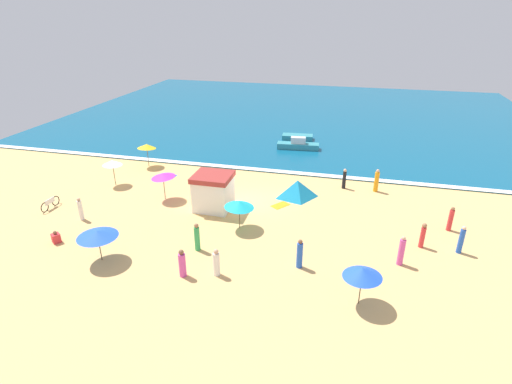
{
  "coord_description": "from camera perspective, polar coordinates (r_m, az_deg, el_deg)",
  "views": [
    {
      "loc": [
        6.99,
        -25.8,
        13.02
      ],
      "look_at": [
        0.54,
        0.1,
        0.8
      ],
      "focal_mm": 28.22,
      "sensor_mm": 36.0,
      "label": 1
    }
  ],
  "objects": [
    {
      "name": "wave_breaker_foam",
      "position": [
        35.29,
        1.59,
        3.13
      ],
      "size": [
        57.0,
        0.7,
        0.01
      ],
      "primitive_type": "cube",
      "color": "white",
      "rests_on": "ocean_water"
    },
    {
      "name": "beachgoer_3",
      "position": [
        23.74,
        19.91,
        -7.91
      ],
      "size": [
        0.35,
        0.35,
        1.79
      ],
      "color": "#D84CA5",
      "rests_on": "ground_plane"
    },
    {
      "name": "beach_towel_1",
      "position": [
        29.21,
        3.48,
        -1.9
      ],
      "size": [
        1.41,
        1.52,
        0.01
      ],
      "color": "orange",
      "rests_on": "ground_plane"
    },
    {
      "name": "beachgoer_1",
      "position": [
        28.47,
        25.87,
        -3.49
      ],
      "size": [
        0.33,
        0.33,
        1.67
      ],
      "color": "red",
      "rests_on": "ground_plane"
    },
    {
      "name": "beachgoer_8",
      "position": [
        27.43,
        -26.49,
        -5.82
      ],
      "size": [
        0.63,
        0.63,
        0.79
      ],
      "color": "red",
      "rests_on": "ground_plane"
    },
    {
      "name": "beachgoer_10",
      "position": [
        22.27,
        6.21,
        -8.77
      ],
      "size": [
        0.34,
        0.34,
        1.74
      ],
      "color": "blue",
      "rests_on": "ground_plane"
    },
    {
      "name": "small_boat_0",
      "position": [
        40.91,
        5.98,
        6.65
      ],
      "size": [
        4.24,
        1.42,
        1.22
      ],
      "color": "teal",
      "rests_on": "ocean_water"
    },
    {
      "name": "beach_towel_0",
      "position": [
        34.89,
        -11.97,
        2.15
      ],
      "size": [
        0.78,
        1.06,
        0.01
      ],
      "color": "blue",
      "rests_on": "ground_plane"
    },
    {
      "name": "beach_umbrella_2",
      "position": [
        25.5,
        -2.38,
        -1.76
      ],
      "size": [
        2.08,
        2.06,
        1.97
      ],
      "color": "#4C3823",
      "rests_on": "ground_plane"
    },
    {
      "name": "beachgoer_0",
      "position": [
        23.85,
        -8.36,
        -6.39
      ],
      "size": [
        0.41,
        0.41,
        1.76
      ],
      "color": "green",
      "rests_on": "ground_plane"
    },
    {
      "name": "ocean_water",
      "position": [
        55.78,
        6.53,
        11.0
      ],
      "size": [
        60.0,
        44.0,
        0.1
      ],
      "primitive_type": "cube",
      "color": "#0F567A",
      "rests_on": "ground_plane"
    },
    {
      "name": "beachgoer_4",
      "position": [
        29.36,
        -23.62,
        -2.26
      ],
      "size": [
        0.41,
        0.41,
        1.62
      ],
      "color": "white",
      "rests_on": "ground_plane"
    },
    {
      "name": "beachgoer_7",
      "position": [
        21.69,
        -5.63,
        -9.97
      ],
      "size": [
        0.41,
        0.41,
        1.6
      ],
      "color": "white",
      "rests_on": "ground_plane"
    },
    {
      "name": "beach_umbrella_0",
      "position": [
        33.86,
        -19.7,
        3.94
      ],
      "size": [
        2.08,
        2.07,
        2.13
      ],
      "color": "#4C3823",
      "rests_on": "ground_plane"
    },
    {
      "name": "beach_umbrella_5",
      "position": [
        37.15,
        -15.24,
        6.28
      ],
      "size": [
        2.17,
        2.18,
        2.15
      ],
      "color": "#4C3823",
      "rests_on": "ground_plane"
    },
    {
      "name": "beach_umbrella_4",
      "position": [
        23.92,
        -21.59,
        -5.56
      ],
      "size": [
        2.97,
        2.97,
        1.87
      ],
      "color": "#4C3823",
      "rests_on": "ground_plane"
    },
    {
      "name": "beach_umbrella_3",
      "position": [
        30.16,
        -13.05,
        2.32
      ],
      "size": [
        2.32,
        2.31,
        2.16
      ],
      "color": "#4C3823",
      "rests_on": "ground_plane"
    },
    {
      "name": "parked_bicycle",
      "position": [
        32.14,
        -27.15,
        -1.44
      ],
      "size": [
        0.11,
        1.82,
        0.76
      ],
      "color": "black",
      "rests_on": "ground_plane"
    },
    {
      "name": "beachgoer_5",
      "position": [
        32.39,
        12.41,
        1.83
      ],
      "size": [
        0.31,
        0.31,
        1.64
      ],
      "color": "black",
      "rests_on": "ground_plane"
    },
    {
      "name": "beachgoer_9",
      "position": [
        21.86,
        -10.42,
        -9.98
      ],
      "size": [
        0.43,
        0.43,
        1.62
      ],
      "color": "#D84CA5",
      "rests_on": "ground_plane"
    },
    {
      "name": "beachgoer_6",
      "position": [
        32.44,
        16.71,
        1.51
      ],
      "size": [
        0.37,
        0.37,
        1.83
      ],
      "color": "orange",
      "rests_on": "ground_plane"
    },
    {
      "name": "lifeguard_cabana",
      "position": [
        28.35,
        -6.08,
        0.09
      ],
      "size": [
        2.61,
        2.46,
        2.59
      ],
      "color": "white",
      "rests_on": "ground_plane"
    },
    {
      "name": "ground_plane",
      "position": [
        29.73,
        -1.06,
        -1.38
      ],
      "size": [
        60.0,
        60.0,
        0.0
      ],
      "primitive_type": "plane",
      "color": "#E5B26B"
    },
    {
      "name": "beachgoer_2",
      "position": [
        26.18,
        27.08,
        -6.08
      ],
      "size": [
        0.31,
        0.31,
        1.76
      ],
      "color": "blue",
      "rests_on": "ground_plane"
    },
    {
      "name": "beach_umbrella_1",
      "position": [
        19.73,
        14.86,
        -10.95
      ],
      "size": [
        2.36,
        2.35,
        2.1
      ],
      "color": "#4C3823",
      "rests_on": "ground_plane"
    },
    {
      "name": "beachgoer_11",
      "position": [
        25.85,
        22.56,
        -5.69
      ],
      "size": [
        0.33,
        0.33,
        1.6
      ],
      "color": "red",
      "rests_on": "ground_plane"
    },
    {
      "name": "beach_tent",
      "position": [
        30.2,
        5.88,
        0.41
      ],
      "size": [
        2.9,
        2.6,
        1.41
      ],
      "color": "#1999D8",
      "rests_on": "ground_plane"
    },
    {
      "name": "small_boat_1",
      "position": [
        44.07,
        5.9,
        7.76
      ],
      "size": [
        3.35,
        1.55,
        0.5
      ],
      "color": "teal",
      "rests_on": "ocean_water"
    }
  ]
}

